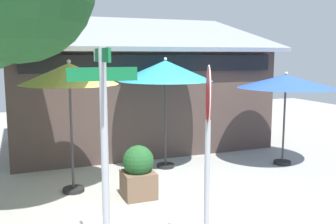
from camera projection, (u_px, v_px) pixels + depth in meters
ground_plane at (181, 208)px, 7.19m from camera, size 28.00×28.00×0.10m
cafe_building at (135, 94)px, 12.01m from camera, size 7.89×4.72×4.14m
street_sign_post at (104, 142)px, 4.55m from camera, size 0.82×0.88×2.90m
stop_sign at (208, 132)px, 4.73m from camera, size 0.30×0.68×2.68m
patio_umbrella_mustard_left at (69, 75)px, 7.55m from camera, size 1.95×1.95×2.72m
patio_umbrella_teal_center at (165, 71)px, 9.26m from camera, size 2.31×2.31×2.75m
patio_umbrella_royal_blue_right at (286, 82)px, 9.59m from camera, size 2.44×2.44×2.39m
sidewalk_planter at (138, 172)px, 7.53m from camera, size 0.62×0.62×1.05m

